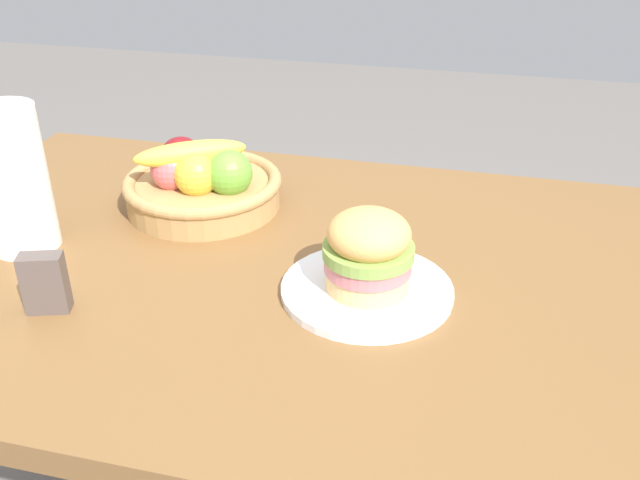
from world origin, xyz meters
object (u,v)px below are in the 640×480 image
at_px(fruit_basket, 201,182).
at_px(napkin_holder, 45,283).
at_px(sandwich, 368,251).
at_px(paper_towel_roll, 13,180).
at_px(plate, 367,290).

bearing_deg(fruit_basket, napkin_holder, -102.91).
bearing_deg(fruit_basket, sandwich, -31.65).
xyz_separation_m(paper_towel_roll, napkin_holder, (0.14, -0.16, -0.07)).
bearing_deg(plate, sandwich, 0.00).
height_order(sandwich, fruit_basket, fruit_basket).
bearing_deg(sandwich, paper_towel_roll, 179.33).
height_order(plate, sandwich, sandwich).
height_order(sandwich, paper_towel_roll, paper_towel_roll).
xyz_separation_m(fruit_basket, napkin_holder, (-0.08, -0.37, -0.00)).
distance_m(plate, sandwich, 0.07).
height_order(fruit_basket, napkin_holder, fruit_basket).
bearing_deg(fruit_basket, plate, -31.65).
height_order(plate, paper_towel_roll, paper_towel_roll).
distance_m(fruit_basket, paper_towel_roll, 0.32).
bearing_deg(plate, paper_towel_roll, 179.33).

